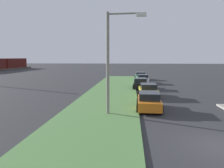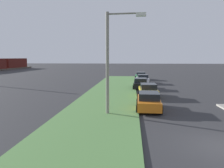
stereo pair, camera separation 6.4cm
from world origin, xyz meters
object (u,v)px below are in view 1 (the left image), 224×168
object	(u,v)px
parked_car_white	(142,79)
parked_car_black	(140,83)
parked_car_yellow	(148,90)
parked_car_green	(140,76)
streetlight	(113,56)
parked_car_orange	(149,101)

from	to	relation	value
parked_car_white	parked_car_black	bearing A→B (deg)	173.06
parked_car_yellow	parked_car_white	size ratio (longest dim) A/B	1.00
parked_car_green	parked_car_black	bearing A→B (deg)	176.46
parked_car_white	parked_car_green	size ratio (longest dim) A/B	1.00
parked_car_yellow	parked_car_white	distance (m)	13.40
parked_car_black	streetlight	bearing A→B (deg)	171.93
parked_car_white	parked_car_green	bearing A→B (deg)	-0.92
parked_car_black	parked_car_yellow	bearing A→B (deg)	-172.88
parked_car_white	parked_car_orange	bearing A→B (deg)	176.98
parked_car_yellow	parked_car_green	bearing A→B (deg)	-1.54
parked_car_black	parked_car_orange	bearing A→B (deg)	-177.01
parked_car_green	streetlight	distance (m)	28.05
parked_car_orange	parked_car_black	size ratio (longest dim) A/B	1.00
parked_car_orange	parked_car_white	xyz separation A→B (m)	(19.58, -0.35, 0.00)
streetlight	parked_car_green	bearing A→B (deg)	-6.33
parked_car_white	streetlight	xyz separation A→B (m)	(-21.49, 3.18, 3.67)
parked_car_black	streetlight	world-z (taller)	streetlight
parked_car_orange	streetlight	xyz separation A→B (m)	(-1.91, 2.83, 3.67)
parked_car_white	parked_car_green	distance (m)	6.15
parked_car_orange	parked_car_green	bearing A→B (deg)	1.19
parked_car_white	streetlight	distance (m)	22.03
parked_car_yellow	parked_car_white	world-z (taller)	same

